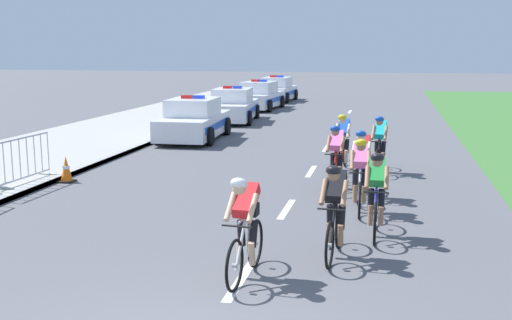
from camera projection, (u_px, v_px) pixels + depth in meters
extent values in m
cube|color=#A3A099|center=(77.00, 142.00, 21.14)|extent=(5.20, 60.00, 0.12)
cube|color=#9E9E99|center=(146.00, 144.00, 20.61)|extent=(0.16, 60.00, 0.13)
cube|color=white|center=(240.00, 280.00, 8.68)|extent=(0.14, 1.60, 0.01)
cube|color=white|center=(287.00, 209.00, 12.53)|extent=(0.14, 1.60, 0.01)
cube|color=white|center=(311.00, 171.00, 16.38)|extent=(0.14, 1.60, 0.01)
cube|color=white|center=(326.00, 148.00, 20.22)|extent=(0.14, 1.60, 0.01)
cube|color=white|center=(337.00, 132.00, 24.07)|extent=(0.14, 1.60, 0.01)
cube|color=white|center=(344.00, 120.00, 27.92)|extent=(0.14, 1.60, 0.01)
cube|color=white|center=(350.00, 112.00, 31.76)|extent=(0.14, 1.60, 0.01)
torus|color=black|center=(235.00, 266.00, 8.23)|extent=(0.09, 0.73, 0.72)
cylinder|color=#99999E|center=(235.00, 266.00, 8.23)|extent=(0.06, 0.06, 0.06)
torus|color=black|center=(255.00, 243.00, 9.18)|extent=(0.09, 0.73, 0.72)
cylinder|color=#99999E|center=(255.00, 243.00, 9.18)|extent=(0.06, 0.06, 0.06)
cylinder|color=silver|center=(244.00, 218.00, 8.56)|extent=(0.07, 0.55, 0.04)
cylinder|color=silver|center=(241.00, 244.00, 8.45)|extent=(0.07, 0.48, 0.63)
cylinder|color=silver|center=(249.00, 235.00, 8.81)|extent=(0.04, 0.04, 0.65)
cylinder|color=black|center=(237.00, 226.00, 8.23)|extent=(0.42, 0.06, 0.03)
cube|color=black|center=(249.00, 212.00, 8.74)|extent=(0.11, 0.23, 0.05)
cube|color=red|center=(246.00, 200.00, 8.59)|extent=(0.32, 0.57, 0.45)
cube|color=black|center=(248.00, 209.00, 8.73)|extent=(0.29, 0.22, 0.18)
cylinder|color=black|center=(253.00, 234.00, 8.72)|extent=(0.13, 0.23, 0.40)
cylinder|color=tan|center=(252.00, 254.00, 8.69)|extent=(0.10, 0.16, 0.36)
cylinder|color=black|center=(241.00, 233.00, 8.77)|extent=(0.12, 0.18, 0.40)
cylinder|color=tan|center=(240.00, 252.00, 8.74)|extent=(0.10, 0.13, 0.36)
cylinder|color=tan|center=(253.00, 208.00, 8.35)|extent=(0.10, 0.41, 0.35)
cylinder|color=tan|center=(230.00, 206.00, 8.44)|extent=(0.10, 0.41, 0.35)
sphere|color=tan|center=(239.00, 188.00, 8.26)|extent=(0.19, 0.19, 0.19)
ellipsoid|color=white|center=(239.00, 183.00, 8.24)|extent=(0.25, 0.33, 0.24)
torus|color=black|center=(330.00, 245.00, 9.09)|extent=(0.09, 0.73, 0.72)
cylinder|color=#99999E|center=(330.00, 245.00, 9.09)|extent=(0.06, 0.06, 0.06)
torus|color=black|center=(339.00, 227.00, 10.04)|extent=(0.09, 0.73, 0.72)
cylinder|color=#99999E|center=(339.00, 227.00, 10.04)|extent=(0.06, 0.06, 0.06)
cylinder|color=black|center=(335.00, 203.00, 9.42)|extent=(0.07, 0.55, 0.04)
cylinder|color=black|center=(333.00, 226.00, 9.31)|extent=(0.07, 0.48, 0.63)
cylinder|color=black|center=(336.00, 218.00, 9.66)|extent=(0.04, 0.04, 0.65)
cylinder|color=black|center=(331.00, 210.00, 9.09)|extent=(0.42, 0.05, 0.03)
cube|color=black|center=(337.00, 197.00, 9.60)|extent=(0.11, 0.23, 0.05)
cube|color=black|center=(336.00, 186.00, 9.45)|extent=(0.31, 0.55, 0.47)
cube|color=black|center=(337.00, 195.00, 9.59)|extent=(0.29, 0.22, 0.18)
cylinder|color=black|center=(342.00, 217.00, 9.58)|extent=(0.12, 0.23, 0.40)
cylinder|color=#9E7051|center=(341.00, 235.00, 9.55)|extent=(0.10, 0.16, 0.36)
cylinder|color=black|center=(330.00, 216.00, 9.62)|extent=(0.12, 0.17, 0.40)
cylinder|color=#9E7051|center=(329.00, 234.00, 9.59)|extent=(0.10, 0.13, 0.36)
cylinder|color=#9E7051|center=(345.00, 193.00, 9.21)|extent=(0.10, 0.41, 0.35)
cylinder|color=#9E7051|center=(323.00, 192.00, 9.30)|extent=(0.10, 0.41, 0.35)
sphere|color=#9E7051|center=(333.00, 175.00, 9.12)|extent=(0.19, 0.19, 0.19)
ellipsoid|color=black|center=(333.00, 171.00, 9.10)|extent=(0.25, 0.33, 0.24)
torus|color=black|center=(375.00, 224.00, 10.17)|extent=(0.05, 0.72, 0.72)
cylinder|color=#99999E|center=(375.00, 224.00, 10.17)|extent=(0.06, 0.06, 0.06)
torus|color=black|center=(376.00, 209.00, 11.14)|extent=(0.05, 0.72, 0.72)
cylinder|color=#99999E|center=(376.00, 209.00, 11.14)|extent=(0.06, 0.06, 0.06)
cylinder|color=#1E1E99|center=(377.00, 187.00, 10.51)|extent=(0.04, 0.55, 0.04)
cylinder|color=#1E1E99|center=(376.00, 208.00, 10.40)|extent=(0.04, 0.48, 0.63)
cylinder|color=#1E1E99|center=(376.00, 201.00, 10.76)|extent=(0.04, 0.04, 0.65)
cylinder|color=black|center=(376.00, 192.00, 10.18)|extent=(0.42, 0.03, 0.03)
cube|color=black|center=(377.00, 182.00, 10.69)|extent=(0.10, 0.22, 0.05)
cube|color=green|center=(377.00, 172.00, 10.54)|extent=(0.28, 0.54, 0.47)
cube|color=black|center=(377.00, 180.00, 10.68)|extent=(0.28, 0.20, 0.18)
cylinder|color=black|center=(381.00, 200.00, 10.67)|extent=(0.11, 0.22, 0.40)
cylinder|color=#9E7051|center=(381.00, 216.00, 10.64)|extent=(0.09, 0.15, 0.36)
cylinder|color=black|center=(371.00, 199.00, 10.71)|extent=(0.11, 0.17, 0.40)
cylinder|color=#9E7051|center=(370.00, 215.00, 10.68)|extent=(0.09, 0.12, 0.36)
cylinder|color=#9E7051|center=(387.00, 178.00, 10.31)|extent=(0.08, 0.40, 0.35)
cylinder|color=#9E7051|center=(367.00, 177.00, 10.37)|extent=(0.08, 0.40, 0.35)
sphere|color=#9E7051|center=(377.00, 161.00, 10.21)|extent=(0.19, 0.19, 0.19)
ellipsoid|color=black|center=(377.00, 158.00, 10.19)|extent=(0.23, 0.32, 0.24)
torus|color=black|center=(359.00, 201.00, 11.75)|extent=(0.08, 0.73, 0.72)
cylinder|color=#99999E|center=(359.00, 201.00, 11.75)|extent=(0.06, 0.06, 0.06)
torus|color=black|center=(359.00, 189.00, 12.72)|extent=(0.08, 0.73, 0.72)
cylinder|color=#99999E|center=(359.00, 189.00, 12.72)|extent=(0.06, 0.06, 0.06)
cylinder|color=white|center=(360.00, 169.00, 12.09)|extent=(0.07, 0.55, 0.04)
cylinder|color=white|center=(360.00, 187.00, 11.98)|extent=(0.07, 0.48, 0.63)
cylinder|color=white|center=(360.00, 181.00, 12.34)|extent=(0.04, 0.04, 0.65)
cylinder|color=black|center=(360.00, 173.00, 11.75)|extent=(0.42, 0.05, 0.03)
cube|color=black|center=(360.00, 165.00, 12.28)|extent=(0.11, 0.23, 0.05)
cube|color=pink|center=(360.00, 156.00, 12.12)|extent=(0.31, 0.57, 0.44)
cube|color=black|center=(360.00, 163.00, 12.26)|extent=(0.29, 0.22, 0.18)
cylinder|color=black|center=(364.00, 180.00, 12.26)|extent=(0.12, 0.23, 0.40)
cylinder|color=#9E7051|center=(364.00, 194.00, 12.23)|extent=(0.10, 0.16, 0.36)
cylinder|color=black|center=(355.00, 180.00, 12.29)|extent=(0.12, 0.17, 0.40)
cylinder|color=#9E7051|center=(355.00, 194.00, 12.26)|extent=(0.10, 0.13, 0.36)
cylinder|color=#9E7051|center=(369.00, 161.00, 11.89)|extent=(0.10, 0.40, 0.35)
cylinder|color=#9E7051|center=(352.00, 160.00, 11.94)|extent=(0.10, 0.40, 0.35)
sphere|color=#9E7051|center=(361.00, 146.00, 11.79)|extent=(0.19, 0.19, 0.19)
ellipsoid|color=yellow|center=(361.00, 143.00, 11.76)|extent=(0.25, 0.33, 0.24)
torus|color=black|center=(333.00, 178.00, 13.79)|extent=(0.08, 0.73, 0.72)
cylinder|color=#99999E|center=(333.00, 178.00, 13.79)|extent=(0.06, 0.06, 0.06)
torus|color=black|center=(338.00, 170.00, 14.74)|extent=(0.08, 0.73, 0.72)
cylinder|color=#99999E|center=(338.00, 170.00, 14.74)|extent=(0.06, 0.06, 0.06)
cylinder|color=#B21919|center=(336.00, 151.00, 14.13)|extent=(0.06, 0.55, 0.04)
cylinder|color=#B21919|center=(335.00, 166.00, 14.02)|extent=(0.06, 0.48, 0.63)
cylinder|color=#B21919|center=(337.00, 163.00, 14.37)|extent=(0.04, 0.04, 0.65)
cylinder|color=black|center=(334.00, 155.00, 13.80)|extent=(0.42, 0.05, 0.03)
cube|color=black|center=(337.00, 148.00, 14.31)|extent=(0.11, 0.22, 0.05)
cube|color=pink|center=(337.00, 140.00, 14.15)|extent=(0.30, 0.56, 0.45)
cube|color=black|center=(337.00, 147.00, 14.29)|extent=(0.29, 0.21, 0.18)
cylinder|color=black|center=(340.00, 162.00, 14.28)|extent=(0.12, 0.23, 0.40)
cylinder|color=#9E7051|center=(340.00, 173.00, 14.25)|extent=(0.10, 0.16, 0.36)
cylinder|color=black|center=(333.00, 161.00, 14.33)|extent=(0.12, 0.17, 0.40)
cylinder|color=#9E7051|center=(332.00, 173.00, 14.30)|extent=(0.10, 0.13, 0.36)
cylinder|color=#9E7051|center=(342.00, 144.00, 13.92)|extent=(0.09, 0.40, 0.35)
cylinder|color=#9E7051|center=(328.00, 144.00, 14.00)|extent=(0.09, 0.40, 0.35)
sphere|color=#9E7051|center=(335.00, 132.00, 13.83)|extent=(0.19, 0.19, 0.19)
ellipsoid|color=blue|center=(335.00, 129.00, 13.80)|extent=(0.24, 0.32, 0.24)
torus|color=black|center=(358.00, 186.00, 12.97)|extent=(0.11, 0.72, 0.72)
cylinder|color=#99999E|center=(358.00, 186.00, 12.97)|extent=(0.07, 0.07, 0.06)
torus|color=black|center=(364.00, 177.00, 13.91)|extent=(0.11, 0.72, 0.72)
cylinder|color=#99999E|center=(364.00, 177.00, 13.91)|extent=(0.07, 0.07, 0.06)
cylinder|color=#1E1E99|center=(362.00, 158.00, 13.30)|extent=(0.09, 0.55, 0.04)
cylinder|color=#1E1E99|center=(360.00, 174.00, 13.19)|extent=(0.08, 0.48, 0.63)
cylinder|color=#1E1E99|center=(363.00, 170.00, 13.54)|extent=(0.04, 0.04, 0.65)
cylinder|color=black|center=(359.00, 161.00, 12.98)|extent=(0.42, 0.07, 0.03)
cube|color=black|center=(363.00, 154.00, 13.48)|extent=(0.12, 0.23, 0.05)
cube|color=red|center=(363.00, 146.00, 13.33)|extent=(0.33, 0.56, 0.47)
cube|color=black|center=(363.00, 153.00, 13.46)|extent=(0.30, 0.22, 0.18)
cylinder|color=black|center=(366.00, 169.00, 13.45)|extent=(0.13, 0.23, 0.40)
cylinder|color=beige|center=(366.00, 181.00, 13.42)|extent=(0.10, 0.16, 0.36)
cylinder|color=black|center=(358.00, 168.00, 13.51)|extent=(0.12, 0.18, 0.40)
cylinder|color=beige|center=(357.00, 181.00, 13.48)|extent=(0.10, 0.13, 0.36)
cylinder|color=beige|center=(369.00, 150.00, 13.09)|extent=(0.11, 0.41, 0.35)
cylinder|color=beige|center=(354.00, 150.00, 13.18)|extent=(0.11, 0.41, 0.35)
sphere|color=beige|center=(361.00, 137.00, 13.00)|extent=(0.19, 0.19, 0.19)
ellipsoid|color=blue|center=(361.00, 134.00, 12.98)|extent=(0.26, 0.33, 0.24)
torus|color=black|center=(340.00, 160.00, 16.06)|extent=(0.09, 0.73, 0.72)
cylinder|color=#99999E|center=(340.00, 160.00, 16.06)|extent=(0.06, 0.06, 0.06)
torus|color=black|center=(345.00, 154.00, 17.00)|extent=(0.09, 0.73, 0.72)
cylinder|color=#99999E|center=(345.00, 154.00, 17.00)|extent=(0.06, 0.06, 0.06)
cylinder|color=#B21919|center=(343.00, 137.00, 16.38)|extent=(0.07, 0.55, 0.04)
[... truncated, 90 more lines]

